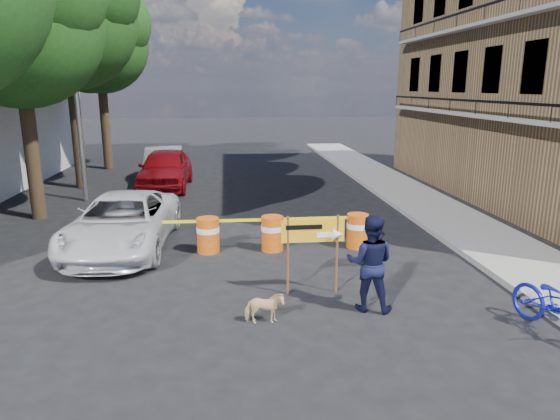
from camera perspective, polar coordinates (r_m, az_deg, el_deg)
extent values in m
plane|color=black|center=(10.17, -1.31, -9.95)|extent=(120.00, 120.00, 0.00)
cube|color=gray|center=(17.27, 17.82, -0.29)|extent=(2.40, 40.00, 0.15)
cylinder|color=#332316|center=(17.44, -26.58, 6.75)|extent=(0.44, 0.44, 4.76)
sphere|color=#204513|center=(17.45, -27.91, 18.43)|extent=(5.00, 5.00, 5.00)
sphere|color=#204513|center=(18.24, -29.21, 15.86)|extent=(3.50, 3.50, 3.50)
cylinder|color=#332316|center=(22.15, -22.27, 9.13)|extent=(0.44, 0.44, 5.32)
sphere|color=#204513|center=(22.25, -23.27, 19.40)|extent=(5.40, 5.40, 5.40)
sphere|color=#204513|center=(23.05, -24.60, 17.14)|extent=(3.78, 3.78, 3.78)
cylinder|color=#332316|center=(27.00, -19.38, 9.64)|extent=(0.44, 0.44, 4.93)
sphere|color=#204513|center=(27.03, -20.03, 17.46)|extent=(4.80, 4.80, 4.80)
sphere|color=#204513|center=(26.47, -18.58, 19.58)|extent=(3.60, 3.60, 3.60)
sphere|color=#204513|center=(27.74, -21.11, 15.80)|extent=(3.36, 3.36, 3.36)
cylinder|color=gray|center=(19.48, -22.33, 12.57)|extent=(0.16, 0.16, 8.00)
cylinder|color=#C5380B|center=(13.00, -15.20, -2.96)|extent=(0.56, 0.56, 0.90)
cylinder|color=white|center=(12.96, -15.24, -2.33)|extent=(0.58, 0.58, 0.14)
cylinder|color=#C5380B|center=(12.81, -8.22, -2.86)|extent=(0.56, 0.56, 0.90)
cylinder|color=white|center=(12.76, -8.24, -2.22)|extent=(0.58, 0.58, 0.14)
cylinder|color=#C5380B|center=(12.82, -0.89, -2.69)|extent=(0.56, 0.56, 0.90)
cylinder|color=white|center=(12.78, -0.89, -2.05)|extent=(0.58, 0.58, 0.14)
cylinder|color=#C5380B|center=(13.21, 8.85, -2.37)|extent=(0.56, 0.56, 0.90)
cylinder|color=white|center=(13.16, 8.87, -1.74)|extent=(0.58, 0.58, 0.14)
cylinder|color=#592D19|center=(10.04, 0.90, -5.26)|extent=(0.05, 0.05, 1.64)
cylinder|color=#592D19|center=(10.20, 6.52, -5.02)|extent=(0.05, 0.05, 1.64)
cube|color=orange|center=(9.96, 3.78, -2.42)|extent=(1.28, 0.03, 0.46)
cube|color=white|center=(10.01, 5.23, -2.85)|extent=(0.36, 0.01, 0.11)
cone|color=white|center=(10.06, 6.61, -2.80)|extent=(0.20, 0.24, 0.24)
cube|color=black|center=(9.88, 2.77, -1.98)|extent=(0.73, 0.01, 0.09)
imported|color=black|center=(9.49, 10.25, -5.99)|extent=(1.08, 0.96, 1.85)
imported|color=#E7C784|center=(9.02, -1.81, -11.15)|extent=(0.70, 0.33, 0.59)
imported|color=silver|center=(13.49, -17.56, -1.38)|extent=(2.64, 5.21, 1.41)
imported|color=maroon|center=(21.22, -12.98, 4.62)|extent=(2.06, 4.85, 1.64)
imported|color=#B0B2B7|center=(22.93, -13.11, 5.13)|extent=(1.90, 4.68, 1.51)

